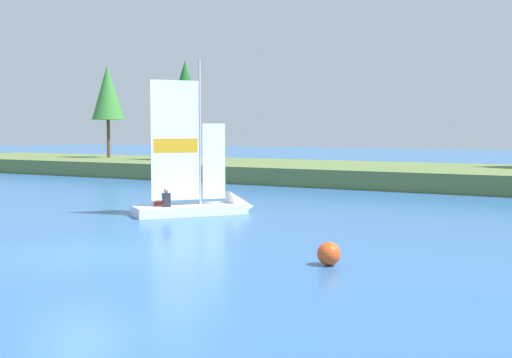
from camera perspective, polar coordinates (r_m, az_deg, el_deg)
name	(u,v)px	position (r m, az deg, el deg)	size (l,w,h in m)	color
ground_plane	(81,254)	(17.60, -15.07, -6.37)	(200.00, 200.00, 0.00)	#2D609E
shore_bank	(396,175)	(40.48, 12.19, 0.37)	(80.00, 11.11, 1.04)	#5B703D
shoreline_tree_left	(108,93)	(53.69, -12.86, 7.38)	(2.55, 2.55, 7.38)	brown
shoreline_tree_midleft	(185,89)	(48.18, -6.23, 7.85)	(2.38, 2.38, 7.24)	brown
sailboat	(210,203)	(25.23, -4.04, -2.10)	(4.00, 4.66, 6.35)	white
channel_buoy	(329,254)	(15.66, 6.40, -6.52)	(0.56, 0.56, 0.56)	#E54C19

